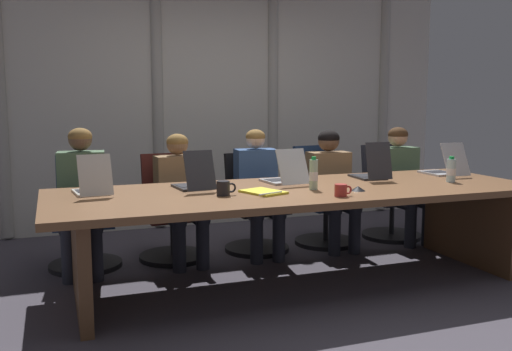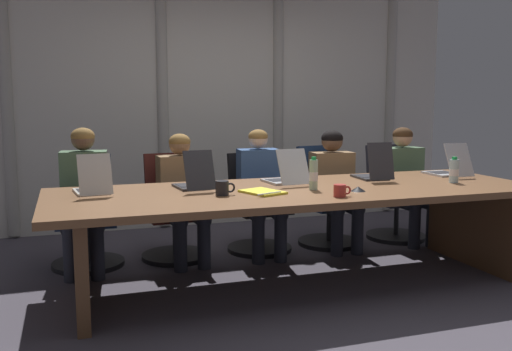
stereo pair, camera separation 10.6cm
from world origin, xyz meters
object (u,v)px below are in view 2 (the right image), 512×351
object	(u,v)px
person_left_mid	(183,190)
coffee_mug_near	(223,188)
office_chair_center	(257,214)
person_right_end	(406,177)
office_chair_left_end	(87,225)
person_center	(261,186)
water_bottle_primary	(314,175)
office_chair_right_mid	(326,208)
spiral_notepad	(263,192)
person_right_mid	(335,181)
office_chair_left_mid	(174,219)
water_bottle_secondary	(454,171)
laptop_left_mid	(194,181)
laptop_right_mid	(373,172)
conference_mic_left_side	(358,189)
laptop_left_end	(92,186)
person_left_end	(84,191)
office_chair_right_end	(394,204)
laptop_center	(285,177)
laptop_right_end	(447,169)
coffee_mug_far	(340,191)

from	to	relation	value
person_left_mid	coffee_mug_near	bearing A→B (deg)	2.41
office_chair_center	person_right_end	world-z (taller)	person_right_end
office_chair_left_end	person_center	bearing A→B (deg)	87.06
coffee_mug_near	water_bottle_primary	bearing A→B (deg)	1.83
office_chair_right_mid	spiral_notepad	bearing A→B (deg)	-50.04
person_right_mid	office_chair_left_mid	bearing A→B (deg)	-92.92
office_chair_left_end	water_bottle_secondary	bearing A→B (deg)	70.72
laptop_left_mid	person_right_end	world-z (taller)	person_right_end
laptop_right_mid	person_center	distance (m)	1.01
conference_mic_left_side	office_chair_left_mid	bearing A→B (deg)	130.98
laptop_right_mid	person_right_mid	size ratio (longest dim) A/B	0.37
laptop_left_end	conference_mic_left_side	xyz separation A→B (m)	(1.84, -0.49, -0.04)
laptop_right_mid	person_left_end	distance (m)	2.39
person_center	water_bottle_primary	distance (m)	0.99
office_chair_right_end	conference_mic_left_side	world-z (taller)	office_chair_right_end
office_chair_right_end	coffee_mug_near	distance (m)	2.46
laptop_left_mid	office_chair_left_end	size ratio (longest dim) A/B	0.47
water_bottle_secondary	coffee_mug_near	bearing A→B (deg)	179.76
office_chair_right_end	water_bottle_primary	distance (m)	1.88
office_chair_center	person_left_end	distance (m)	1.59
office_chair_left_mid	water_bottle_secondary	world-z (taller)	water_bottle_secondary
laptop_left_mid	laptop_center	distance (m)	0.75
laptop_right_end	person_center	bearing A→B (deg)	68.70
laptop_left_mid	coffee_mug_near	size ratio (longest dim) A/B	3.08
laptop_left_end	person_right_mid	distance (m)	2.33
laptop_center	office_chair_right_mid	xyz separation A→B (m)	(0.74, 0.77, -0.44)
water_bottle_secondary	coffee_mug_near	size ratio (longest dim) A/B	1.48
coffee_mug_near	laptop_right_end	bearing A→B (deg)	9.47
office_chair_left_mid	conference_mic_left_side	world-z (taller)	office_chair_left_mid
water_bottle_primary	conference_mic_left_side	xyz separation A→B (m)	(0.28, -0.17, -0.09)
laptop_right_mid	coffee_mug_near	xyz separation A→B (m)	(-1.40, -0.36, -0.01)
office_chair_center	laptop_left_mid	bearing A→B (deg)	-50.30
office_chair_right_mid	water_bottle_secondary	world-z (taller)	office_chair_right_mid
laptop_center	person_right_end	size ratio (longest dim) A/B	0.39
laptop_right_mid	office_chair_center	size ratio (longest dim) A/B	0.46
person_left_mid	person_right_mid	distance (m)	1.46
laptop_left_end	office_chair_center	distance (m)	1.76
laptop_left_end	spiral_notepad	world-z (taller)	laptop_left_end
laptop_right_end	coffee_mug_far	size ratio (longest dim) A/B	3.53
laptop_right_mid	water_bottle_secondary	world-z (taller)	laptop_right_mid
person_right_mid	conference_mic_left_side	world-z (taller)	person_right_mid
coffee_mug_far	laptop_center	bearing A→B (deg)	100.70
office_chair_center	person_right_end	size ratio (longest dim) A/B	0.80
laptop_left_mid	person_left_end	world-z (taller)	person_left_end
person_right_mid	person_right_end	bearing A→B (deg)	92.97
laptop_right_mid	laptop_right_end	bearing A→B (deg)	-86.37
office_chair_right_end	person_left_mid	size ratio (longest dim) A/B	0.85
laptop_left_mid	office_chair_center	world-z (taller)	laptop_left_mid
office_chair_left_mid	laptop_center	bearing A→B (deg)	41.70
laptop_right_mid	person_left_mid	size ratio (longest dim) A/B	0.37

